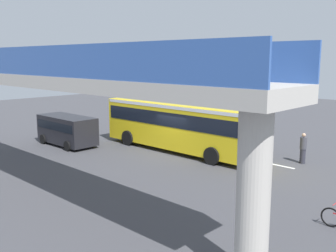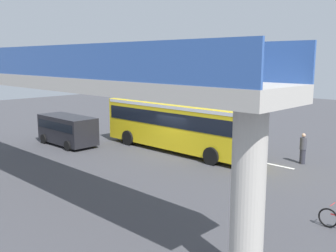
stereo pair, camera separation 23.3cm
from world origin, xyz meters
TOP-DOWN VIEW (x-y plane):
  - ground at (0.00, 0.00)m, footprint 80.00×80.00m
  - city_bus at (0.52, -0.80)m, footprint 11.54×2.85m
  - parked_van at (7.30, 3.39)m, footprint 4.80×2.17m
  - pedestrian at (-6.80, -3.40)m, footprint 0.38×0.38m
  - traffic_sign at (3.29, -4.08)m, footprint 0.08×0.60m
  - lane_dash_leftmost at (-6.00, -2.03)m, footprint 2.00×0.20m
  - lane_dash_left at (-2.00, -2.03)m, footprint 2.00×0.20m
  - lane_dash_centre at (2.00, -2.03)m, footprint 2.00×0.20m
  - lane_dash_right at (6.00, -2.03)m, footprint 2.00×0.20m
  - pedestrian_overpass at (0.00, 9.21)m, footprint 24.15×2.60m

SIDE VIEW (x-z plane):
  - ground at x=0.00m, z-range 0.00..0.00m
  - lane_dash_leftmost at x=-6.00m, z-range 0.00..0.01m
  - lane_dash_left at x=-2.00m, z-range 0.00..0.01m
  - lane_dash_centre at x=2.00m, z-range 0.00..0.01m
  - lane_dash_right at x=6.00m, z-range 0.00..0.01m
  - pedestrian at x=-6.80m, z-range -0.01..1.78m
  - parked_van at x=7.30m, z-range 0.16..2.21m
  - city_bus at x=0.52m, z-range 0.31..3.46m
  - traffic_sign at x=3.29m, z-range 0.49..3.29m
  - pedestrian_overpass at x=0.00m, z-range 1.48..7.96m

